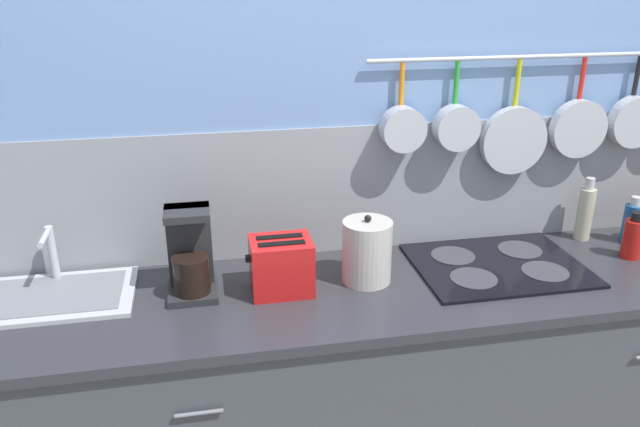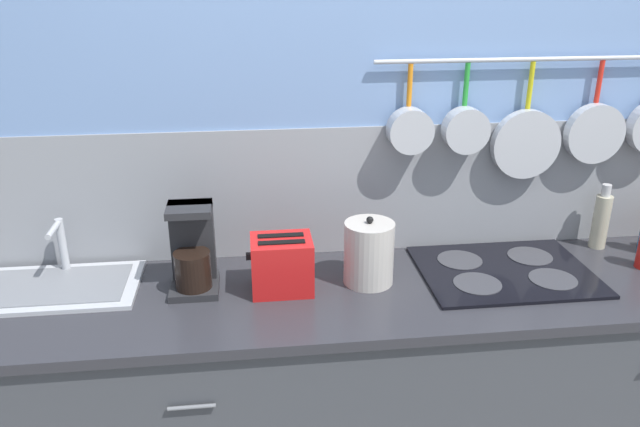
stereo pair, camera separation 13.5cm
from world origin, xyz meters
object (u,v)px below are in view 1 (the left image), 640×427
(kettle, at_px, (367,251))
(bottle_olive_oil, at_px, (585,212))
(coffee_maker, at_px, (191,258))
(bottle_sesame_oil, at_px, (633,238))
(bottle_cooking_wine, at_px, (632,223))
(toaster, at_px, (281,266))

(kettle, relative_size, bottle_olive_oil, 0.95)
(coffee_maker, height_order, bottle_sesame_oil, coffee_maker)
(kettle, height_order, bottle_cooking_wine, kettle)
(coffee_maker, xyz_separation_m, toaster, (0.29, -0.05, -0.03))
(toaster, bearing_deg, bottle_sesame_oil, 0.26)
(coffee_maker, bearing_deg, toaster, -9.95)
(coffee_maker, bearing_deg, bottle_sesame_oil, -1.62)
(kettle, bearing_deg, bottle_cooking_wine, 5.62)
(toaster, xyz_separation_m, bottle_cooking_wine, (1.39, 0.13, -0.01))
(kettle, height_order, bottle_sesame_oil, kettle)
(bottle_olive_oil, bearing_deg, coffee_maker, -174.57)
(bottle_olive_oil, bearing_deg, bottle_sesame_oil, -67.50)
(bottle_olive_oil, height_order, bottle_sesame_oil, bottle_olive_oil)
(toaster, bearing_deg, bottle_olive_oil, 9.04)
(coffee_maker, distance_m, kettle, 0.59)
(kettle, distance_m, bottle_olive_oil, 0.95)
(bottle_olive_oil, bearing_deg, kettle, -169.26)
(toaster, relative_size, kettle, 0.90)
(toaster, height_order, bottle_olive_oil, bottle_olive_oil)
(coffee_maker, bearing_deg, bottle_cooking_wine, 2.56)
(toaster, height_order, kettle, kettle)
(bottle_sesame_oil, distance_m, bottle_cooking_wine, 0.15)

